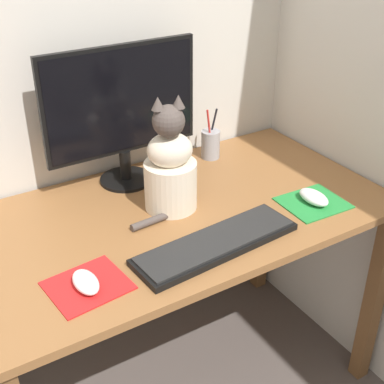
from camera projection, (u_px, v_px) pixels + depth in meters
name	position (u px, v px, depth m)	size (l,w,h in m)	color
ground_plane	(179.00, 384.00, 1.94)	(12.00, 12.00, 0.00)	#564C47
wall_back	(111.00, 10.00, 1.60)	(7.00, 0.04, 2.50)	beige
wall_side_right	(362.00, 8.00, 1.62)	(0.04, 7.00, 2.50)	beige
desk	(177.00, 240.00, 1.63)	(1.26, 0.69, 0.74)	brown
monitor	(122.00, 109.00, 1.61)	(0.50, 0.17, 0.44)	black
keyboard	(217.00, 243.00, 1.41)	(0.48, 0.17, 0.02)	black
mousepad_left	(88.00, 285.00, 1.28)	(0.20, 0.18, 0.00)	red
mousepad_right	(313.00, 203.00, 1.61)	(0.19, 0.17, 0.00)	#238438
computer_mouse_left	(86.00, 282.00, 1.26)	(0.06, 0.10, 0.03)	white
computer_mouse_right	(314.00, 197.00, 1.60)	(0.06, 0.11, 0.04)	white
cat	(169.00, 168.00, 1.53)	(0.25, 0.19, 0.35)	beige
pen_cup	(211.00, 144.00, 1.86)	(0.06, 0.06, 0.18)	#99999E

